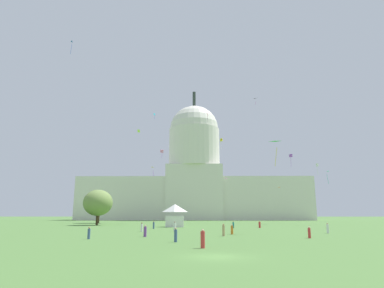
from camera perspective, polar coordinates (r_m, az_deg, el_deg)
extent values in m
plane|color=#4C7538|center=(26.33, 4.13, -18.85)|extent=(800.00, 800.00, 0.00)
cube|color=silver|center=(183.51, -9.35, -9.35)|extent=(61.32, 22.95, 22.27)
cube|color=silver|center=(182.97, 10.18, -9.32)|extent=(61.32, 22.95, 22.27)
cube|color=silver|center=(180.82, 0.40, -8.48)|extent=(29.49, 25.25, 28.54)
cylinder|color=silver|center=(184.03, 0.39, -0.73)|extent=(28.04, 28.04, 21.16)
sphere|color=silver|center=(186.38, 0.38, 2.46)|extent=(27.23, 27.23, 27.23)
cylinder|color=#2D3833|center=(191.70, 0.37, 7.70)|extent=(1.80, 1.80, 8.92)
cube|color=white|center=(84.78, -2.99, -13.21)|extent=(4.54, 4.48, 2.68)
pyramid|color=white|center=(84.78, -2.96, -11.00)|extent=(4.77, 4.71, 1.94)
cylinder|color=#42301E|center=(101.12, -16.08, -12.16)|extent=(0.67, 0.67, 4.12)
ellipsoid|color=olive|center=(101.17, -15.94, -9.73)|extent=(8.51, 9.14, 7.49)
cylinder|color=#4C3823|center=(122.87, -15.87, -12.03)|extent=(0.75, 0.75, 4.27)
ellipsoid|color=olive|center=(122.92, -15.75, -9.92)|extent=(11.90, 11.15, 8.03)
cylinder|color=red|center=(32.44, 1.86, -16.20)|extent=(0.56, 0.56, 1.55)
sphere|color=beige|center=(32.39, 1.85, -14.64)|extent=(0.29, 0.29, 0.21)
cylinder|color=#3D5684|center=(45.99, -17.39, -14.61)|extent=(0.41, 0.41, 1.28)
sphere|color=#A37556|center=(45.96, -17.33, -13.66)|extent=(0.29, 0.29, 0.24)
cylinder|color=#3D5684|center=(39.38, -2.84, -15.56)|extent=(0.50, 0.50, 1.40)
sphere|color=tan|center=(39.34, -2.83, -14.38)|extent=(0.32, 0.32, 0.23)
cylinder|color=silver|center=(61.36, 22.40, -13.39)|extent=(0.53, 0.53, 1.47)
sphere|color=tan|center=(61.34, 22.33, -12.59)|extent=(0.33, 0.33, 0.24)
cylinder|color=#703D93|center=(48.63, -8.11, -14.78)|extent=(0.51, 0.51, 1.40)
sphere|color=beige|center=(48.60, -8.08, -13.82)|extent=(0.30, 0.30, 0.24)
cylinder|color=orange|center=(54.27, 6.92, -14.54)|extent=(0.52, 0.52, 1.35)
sphere|color=beige|center=(54.24, 6.90, -13.71)|extent=(0.29, 0.29, 0.21)
cylinder|color=#1E757A|center=(77.83, 7.15, -13.75)|extent=(0.42, 0.42, 1.32)
sphere|color=brown|center=(77.81, 7.14, -13.18)|extent=(0.24, 0.24, 0.22)
cylinder|color=red|center=(48.13, 19.61, -14.31)|extent=(0.36, 0.36, 1.31)
sphere|color=beige|center=(48.09, 19.54, -13.39)|extent=(0.24, 0.24, 0.24)
cylinder|color=tan|center=(49.92, 5.47, -14.68)|extent=(0.55, 0.55, 1.55)
sphere|color=#A37556|center=(49.89, 5.45, -13.66)|extent=(0.32, 0.32, 0.23)
cylinder|color=red|center=(80.41, 11.61, -13.53)|extent=(0.53, 0.53, 1.36)
sphere|color=#A37556|center=(80.39, 11.58, -12.97)|extent=(0.23, 0.23, 0.21)
cylinder|color=silver|center=(62.50, -8.69, -14.11)|extent=(0.37, 0.37, 1.42)
sphere|color=brown|center=(62.47, -8.66, -13.35)|extent=(0.27, 0.27, 0.25)
cylinder|color=silver|center=(63.97, -2.99, -14.11)|extent=(0.56, 0.56, 1.56)
sphere|color=brown|center=(63.94, -2.98, -13.32)|extent=(0.25, 0.25, 0.21)
cylinder|color=#3D5684|center=(74.39, -6.64, -13.80)|extent=(0.46, 0.46, 1.44)
sphere|color=#A37556|center=(74.36, -6.62, -13.17)|extent=(0.27, 0.27, 0.21)
pyramid|color=#D1339E|center=(136.62, 6.05, -6.11)|extent=(1.32, 1.17, 0.26)
cube|color=purple|center=(115.92, 16.71, -2.06)|extent=(1.00, 0.95, 0.55)
cube|color=purple|center=(116.01, 16.69, -1.81)|extent=(1.00, 0.95, 0.55)
cylinder|color=purple|center=(115.60, 16.72, -3.00)|extent=(0.34, 0.57, 3.41)
cube|color=#8CD133|center=(116.91, -9.20, 2.24)|extent=(0.98, 0.55, 1.16)
pyramid|color=blue|center=(110.02, -20.25, 16.14)|extent=(0.69, 1.12, 0.29)
cylinder|color=blue|center=(108.99, -20.16, 15.17)|extent=(0.30, 0.09, 3.26)
pyramid|color=teal|center=(109.60, 22.18, -4.59)|extent=(0.70, 1.17, 0.23)
cylinder|color=teal|center=(109.47, 22.39, -5.60)|extent=(0.39, 0.08, 2.86)
pyramid|color=orange|center=(162.87, 14.76, -7.35)|extent=(1.16, 0.93, 0.29)
cube|color=yellow|center=(121.88, 5.08, 0.59)|extent=(1.14, 1.10, 0.59)
cube|color=yellow|center=(122.00, 5.08, 0.83)|extent=(1.14, 1.10, 0.59)
cylinder|color=white|center=(121.49, 5.03, -0.26)|extent=(0.52, 0.53, 3.25)
cube|color=red|center=(113.96, 2.66, 5.20)|extent=(0.46, 1.06, 1.02)
cylinder|color=black|center=(113.48, 2.70, 4.40)|extent=(0.15, 0.33, 2.25)
pyramid|color=black|center=(148.98, 10.94, 7.61)|extent=(1.72, 1.59, 0.27)
cylinder|color=#D1339E|center=(148.12, 10.91, 6.98)|extent=(0.32, 0.24, 1.76)
pyramid|color=gold|center=(103.88, -6.63, -4.27)|extent=(1.05, 1.29, 0.28)
cylinder|color=purple|center=(103.59, -6.71, -5.04)|extent=(0.20, 0.34, 1.93)
cube|color=pink|center=(122.77, -5.24, -1.38)|extent=(1.31, 1.35, 0.68)
cube|color=pink|center=(122.88, -5.23, -1.11)|extent=(1.31, 1.35, 0.68)
cylinder|color=purple|center=(122.54, -5.21, -1.95)|extent=(0.29, 0.22, 2.02)
cube|color=#33BCDB|center=(169.14, -6.52, 5.12)|extent=(0.91, 0.80, 1.10)
cylinder|color=blue|center=(168.67, -6.49, 4.61)|extent=(0.10, 0.32, 2.04)
cube|color=white|center=(105.36, 20.84, -3.51)|extent=(0.90, 0.89, 0.37)
cube|color=white|center=(105.43, 20.82, -3.25)|extent=(0.90, 0.89, 0.37)
cylinder|color=white|center=(105.14, 20.85, -4.30)|extent=(0.26, 0.10, 2.61)
pyramid|color=green|center=(59.72, 14.16, 0.30)|extent=(1.87, 0.99, 0.16)
cylinder|color=yellow|center=(59.50, 14.30, -2.15)|extent=(0.54, 0.18, 3.31)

